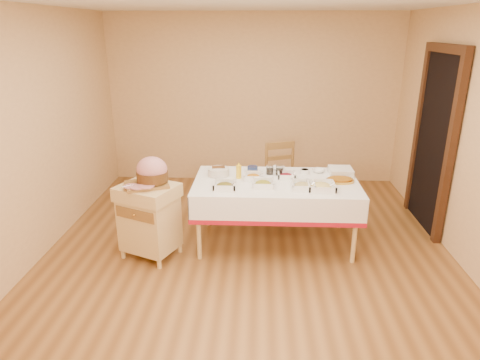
# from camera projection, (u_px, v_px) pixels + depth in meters

# --- Properties ---
(room_shell) EXTENTS (5.00, 5.00, 5.00)m
(room_shell) POSITION_uv_depth(u_px,v_px,m) (249.00, 140.00, 4.30)
(room_shell) COLOR brown
(room_shell) RESTS_ON ground
(doorway) EXTENTS (0.09, 1.10, 2.20)m
(doorway) POSITION_uv_depth(u_px,v_px,m) (434.00, 139.00, 5.11)
(doorway) COLOR black
(doorway) RESTS_ON ground
(dining_table) EXTENTS (1.82, 1.02, 0.76)m
(dining_table) POSITION_uv_depth(u_px,v_px,m) (276.00, 194.00, 4.81)
(dining_table) COLOR #DFBE7A
(dining_table) RESTS_ON ground
(butcher_cart) EXTENTS (0.72, 0.67, 0.81)m
(butcher_cart) POSITION_uv_depth(u_px,v_px,m) (149.00, 217.00, 4.57)
(butcher_cart) COLOR #DFBE7A
(butcher_cart) RESTS_ON ground
(dining_chair) EXTENTS (0.55, 0.54, 0.97)m
(dining_chair) POSITION_uv_depth(u_px,v_px,m) (283.00, 180.00, 5.57)
(dining_chair) COLOR brown
(dining_chair) RESTS_ON ground
(ham_on_board) EXTENTS (0.46, 0.44, 0.30)m
(ham_on_board) POSITION_uv_depth(u_px,v_px,m) (151.00, 173.00, 4.44)
(ham_on_board) COLOR brown
(ham_on_board) RESTS_ON butcher_cart
(serving_dish_a) EXTENTS (0.24, 0.23, 0.10)m
(serving_dish_a) POSITION_uv_depth(u_px,v_px,m) (225.00, 186.00, 4.52)
(serving_dish_a) COLOR white
(serving_dish_a) RESTS_ON dining_table
(serving_dish_b) EXTENTS (0.23, 0.23, 0.09)m
(serving_dish_b) POSITION_uv_depth(u_px,v_px,m) (263.00, 184.00, 4.59)
(serving_dish_b) COLOR white
(serving_dish_b) RESTS_ON dining_table
(serving_dish_c) EXTENTS (0.24, 0.24, 0.10)m
(serving_dish_c) POSITION_uv_depth(u_px,v_px,m) (303.00, 186.00, 4.52)
(serving_dish_c) COLOR white
(serving_dish_c) RESTS_ON dining_table
(serving_dish_d) EXTENTS (0.28, 0.28, 0.11)m
(serving_dish_d) POSITION_uv_depth(u_px,v_px,m) (321.00, 186.00, 4.49)
(serving_dish_d) COLOR white
(serving_dish_d) RESTS_ON dining_table
(serving_dish_e) EXTENTS (0.22, 0.21, 0.10)m
(serving_dish_e) POSITION_uv_depth(u_px,v_px,m) (253.00, 177.00, 4.79)
(serving_dish_e) COLOR white
(serving_dish_e) RESTS_ON dining_table
(serving_dish_f) EXTENTS (0.20, 0.19, 0.09)m
(serving_dish_f) POSITION_uv_depth(u_px,v_px,m) (286.00, 176.00, 4.83)
(serving_dish_f) COLOR white
(serving_dish_f) RESTS_ON dining_table
(small_bowl_left) EXTENTS (0.11, 0.11, 0.05)m
(small_bowl_left) POSITION_uv_depth(u_px,v_px,m) (222.00, 170.00, 5.03)
(small_bowl_left) COLOR white
(small_bowl_left) RESTS_ON dining_table
(small_bowl_mid) EXTENTS (0.12, 0.12, 0.05)m
(small_bowl_mid) POSITION_uv_depth(u_px,v_px,m) (253.00, 168.00, 5.09)
(small_bowl_mid) COLOR navy
(small_bowl_mid) RESTS_ON dining_table
(small_bowl_right) EXTENTS (0.10, 0.10, 0.05)m
(small_bowl_right) POSITION_uv_depth(u_px,v_px,m) (305.00, 171.00, 4.98)
(small_bowl_right) COLOR white
(small_bowl_right) RESTS_ON dining_table
(bowl_white_imported) EXTENTS (0.19, 0.19, 0.04)m
(bowl_white_imported) POSITION_uv_depth(u_px,v_px,m) (278.00, 168.00, 5.12)
(bowl_white_imported) COLOR white
(bowl_white_imported) RESTS_ON dining_table
(bowl_small_imported) EXTENTS (0.16, 0.16, 0.04)m
(bowl_small_imported) POSITION_uv_depth(u_px,v_px,m) (318.00, 171.00, 5.02)
(bowl_small_imported) COLOR white
(bowl_small_imported) RESTS_ON dining_table
(preserve_jar_left) EXTENTS (0.09, 0.09, 0.11)m
(preserve_jar_left) POSITION_uv_depth(u_px,v_px,m) (270.00, 170.00, 4.96)
(preserve_jar_left) COLOR silver
(preserve_jar_left) RESTS_ON dining_table
(preserve_jar_right) EXTENTS (0.09, 0.09, 0.12)m
(preserve_jar_right) POSITION_uv_depth(u_px,v_px,m) (280.00, 170.00, 4.93)
(preserve_jar_right) COLOR silver
(preserve_jar_right) RESTS_ON dining_table
(mustard_bottle) EXTENTS (0.06, 0.06, 0.19)m
(mustard_bottle) POSITION_uv_depth(u_px,v_px,m) (239.00, 171.00, 4.81)
(mustard_bottle) COLOR gold
(mustard_bottle) RESTS_ON dining_table
(bread_basket) EXTENTS (0.24, 0.24, 0.11)m
(bread_basket) POSITION_uv_depth(u_px,v_px,m) (219.00, 172.00, 4.91)
(bread_basket) COLOR silver
(bread_basket) RESTS_ON dining_table
(plate_stack) EXTENTS (0.26, 0.26, 0.08)m
(plate_stack) POSITION_uv_depth(u_px,v_px,m) (340.00, 171.00, 4.94)
(plate_stack) COLOR white
(plate_stack) RESTS_ON dining_table
(brass_platter) EXTENTS (0.31, 0.22, 0.04)m
(brass_platter) POSITION_uv_depth(u_px,v_px,m) (340.00, 180.00, 4.72)
(brass_platter) COLOR gold
(brass_platter) RESTS_ON dining_table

